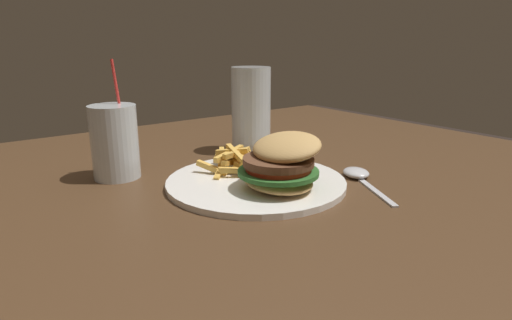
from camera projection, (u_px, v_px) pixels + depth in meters
The scene contains 5 objects.
dining_table at pixel (292, 233), 0.78m from camera, with size 1.23×1.23×0.71m.
meal_plate_near at pixel (267, 172), 0.70m from camera, with size 0.30×0.30×0.10m.
beer_glass at pixel (251, 113), 0.92m from camera, with size 0.08×0.08×0.18m.
juice_glass at pixel (115, 144), 0.74m from camera, with size 0.08×0.08×0.20m.
spoon at pixel (358, 174), 0.75m from camera, with size 0.17×0.10×0.02m.
Camera 1 is at (0.53, -0.48, 0.95)m, focal length 30.00 mm.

